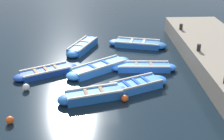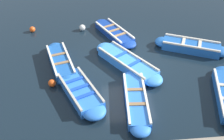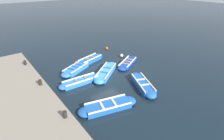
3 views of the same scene
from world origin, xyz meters
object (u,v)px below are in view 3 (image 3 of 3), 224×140
Objects in this scene: boat_centre at (108,106)px; bollard_north at (65,114)px; boat_tucked at (90,60)px; boat_outer_right at (81,81)px; boat_drifting at (143,84)px; bollard_mid_north at (40,82)px; boat_outer_left at (128,63)px; buoy_yellow_far at (122,56)px; buoy_orange_near at (76,63)px; boat_broadside at (106,72)px; buoy_white_drifting at (107,48)px; bollard_mid_south at (25,63)px; boat_bow_out at (76,69)px.

bollard_north is at bearing -174.66° from boat_centre.
boat_tucked is 3.82m from boat_outer_right.
bollard_north is (-5.31, -6.63, 0.95)m from boat_tucked.
boat_drifting is at bearing 6.14° from bollard_north.
bollard_mid_north reaches higher than boat_drifting.
boat_outer_left reaches higher than buoy_yellow_far.
boat_tucked is 10.00× the size of buoy_yellow_far.
buoy_orange_near is at bearing 78.62° from boat_centre.
bollard_north is at bearing -152.05° from boat_outer_left.
boat_broadside is at bearing -149.70° from buoy_yellow_far.
boat_outer_left reaches higher than buoy_white_drifting.
boat_centre is 11.52× the size of buoy_yellow_far.
boat_outer_right is 4.60m from bollard_mid_south.
boat_tucked is (0.25, 2.85, 0.01)m from boat_broadside.
buoy_orange_near is (-1.04, 3.11, -0.03)m from boat_broadside.
boat_outer_right is at bearing 135.98° from boat_drifting.
bollard_mid_north is (-2.79, -0.12, 0.98)m from boat_outer_right.
buoy_orange_near is (1.23, 3.12, -0.01)m from boat_outer_right.
bollard_north is 1.17× the size of buoy_orange_near.
boat_outer_left is 0.95× the size of boat_drifting.
boat_outer_left reaches higher than buoy_orange_near.
boat_bow_out is (0.74, 5.54, 0.01)m from boat_centre.
boat_broadside is 6.23m from bollard_mid_south.
bollard_mid_north is at bearing -166.14° from buoy_yellow_far.
boat_bow_out reaches higher than buoy_white_drifting.
boat_outer_right is at bearing -160.76° from buoy_yellow_far.
boat_broadside is at bearing 36.80° from bollard_north.
boat_broadside is 1.08× the size of boat_bow_out.
bollard_mid_south is (-3.41, 1.51, 0.97)m from boat_bow_out.
boat_outer_left is at bearing -21.74° from boat_bow_out.
bollard_mid_south is at bearing 90.00° from bollard_north.
boat_tucked is 8.54m from bollard_north.
buoy_yellow_far is at bearing 65.17° from boat_drifting.
bollard_mid_north and bollard_mid_south have the same top height.
boat_bow_out is at bearing 72.78° from boat_outer_right.
bollard_north is 7.29m from bollard_mid_south.
boat_drifting is at bearing -116.04° from boat_outer_left.
bollard_mid_north is 9.67m from buoy_white_drifting.
boat_drifting is at bearing -47.87° from bollard_mid_south.
bollard_north is at bearing -90.00° from bollard_mid_south.
buoy_orange_near reaches higher than buoy_white_drifting.
bollard_north is 1.00× the size of bollard_mid_south.
buoy_orange_near is 1.01× the size of buoy_white_drifting.
boat_tucked is 0.87× the size of boat_centre.
boat_outer_left is 10.84× the size of buoy_orange_near.
boat_broadside reaches higher than boat_outer_left.
boat_outer_left is 1.76m from buoy_yellow_far.
buoy_yellow_far is at bearing 30.30° from boat_broadside.
boat_outer_right is at bearing -141.17° from buoy_white_drifting.
boat_bow_out is at bearing 179.09° from buoy_yellow_far.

